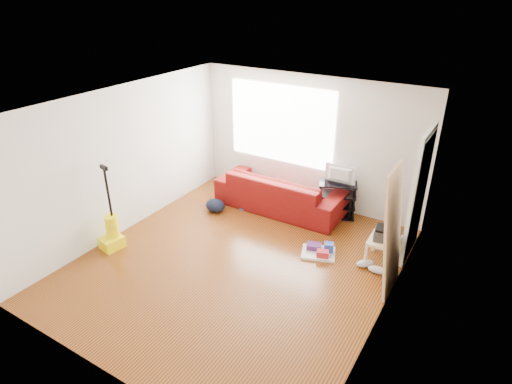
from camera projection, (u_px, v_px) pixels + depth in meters
The scene contains 13 objects.
room at pixel (245, 188), 6.22m from camera, with size 4.51×5.01×2.51m.
sofa at pixel (280, 208), 8.32m from camera, with size 2.44×0.96×0.71m, color #5D0806.
tv_stand at pixel (337, 199), 7.89m from camera, with size 0.77×0.61×0.68m.
tv at pixel (339, 175), 7.67m from camera, with size 0.57×0.08×0.33m, color black.
side_table at pixel (386, 243), 6.56m from camera, with size 0.52×0.52×0.41m.
printer at pixel (387, 234), 6.49m from camera, with size 0.43×0.35×0.20m.
bucket at pixel (246, 207), 8.35m from camera, with size 0.30×0.30×0.30m, color blue.
toilet_paper at pixel (245, 197), 8.29m from camera, with size 0.12×0.12×0.11m, color white.
cleaning_tray at pixel (320, 251), 6.88m from camera, with size 0.64×0.58×0.19m.
backpack at pixel (216, 211), 8.22m from camera, with size 0.41×0.33×0.23m, color black.
sneakers at pixel (371, 267), 6.50m from camera, with size 0.51×0.28×0.12m.
vacuum at pixel (112, 233), 6.98m from camera, with size 0.36×0.39×1.44m.
door_panel at pixel (384, 286), 6.18m from camera, with size 0.04×0.73×1.84m, color tan.
Camera 1 is at (3.12, -4.56, 3.94)m, focal length 30.00 mm.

